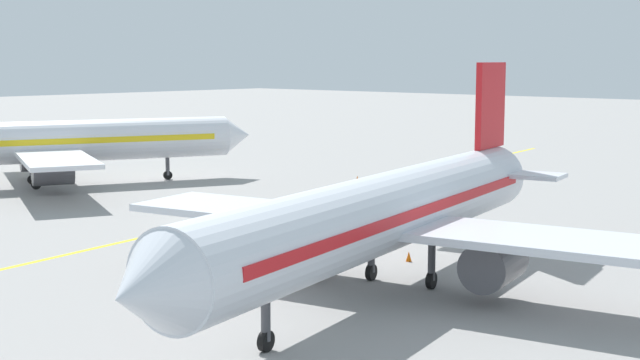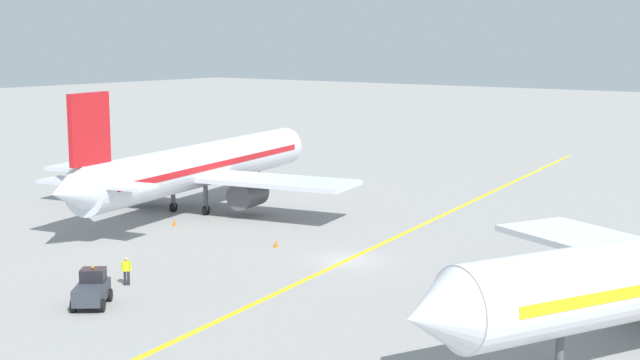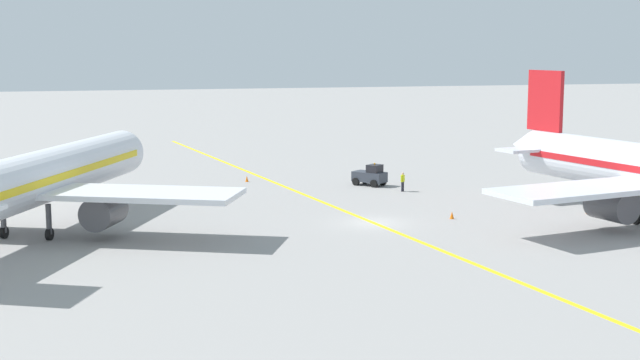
{
  "view_description": "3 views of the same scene",
  "coord_description": "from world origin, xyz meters",
  "px_view_note": "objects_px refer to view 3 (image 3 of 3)",
  "views": [
    {
      "loc": [
        -44.48,
        38.92,
        10.74
      ],
      "look_at": [
        -5.77,
        -4.4,
        2.89
      ],
      "focal_mm": 50.0,
      "sensor_mm": 36.0,
      "label": 1
    },
    {
      "loc": [
        32.38,
        -46.26,
        14.24
      ],
      "look_at": [
        -4.83,
        3.51,
        4.39
      ],
      "focal_mm": 50.0,
      "sensor_mm": 36.0,
      "label": 2
    },
    {
      "loc": [
        20.2,
        59.56,
        12.64
      ],
      "look_at": [
        2.4,
        -5.9,
        2.36
      ],
      "focal_mm": 50.0,
      "sensor_mm": 36.0,
      "label": 3
    }
  ],
  "objects_px": {
    "baggage_tug_dark": "(370,176)",
    "ground_crew_worker": "(403,181)",
    "traffic_cone_by_wingtip": "(247,179)",
    "traffic_cone_mid_apron": "(588,210)",
    "traffic_cone_near_nose": "(452,215)",
    "airplane_adjacent_stand": "(36,180)"
  },
  "relations": [
    {
      "from": "baggage_tug_dark",
      "to": "traffic_cone_mid_apron",
      "type": "relative_size",
      "value": 5.96
    },
    {
      "from": "ground_crew_worker",
      "to": "traffic_cone_mid_apron",
      "type": "height_order",
      "value": "ground_crew_worker"
    },
    {
      "from": "airplane_adjacent_stand",
      "to": "traffic_cone_by_wingtip",
      "type": "xyz_separation_m",
      "value": [
        -17.93,
        -19.4,
        -3.43
      ]
    },
    {
      "from": "baggage_tug_dark",
      "to": "traffic_cone_near_nose",
      "type": "bearing_deg",
      "value": 92.83
    },
    {
      "from": "airplane_adjacent_stand",
      "to": "ground_crew_worker",
      "type": "height_order",
      "value": "airplane_adjacent_stand"
    },
    {
      "from": "airplane_adjacent_stand",
      "to": "traffic_cone_by_wingtip",
      "type": "bearing_deg",
      "value": -132.74
    },
    {
      "from": "ground_crew_worker",
      "to": "traffic_cone_mid_apron",
      "type": "bearing_deg",
      "value": 126.5
    },
    {
      "from": "airplane_adjacent_stand",
      "to": "traffic_cone_near_nose",
      "type": "relative_size",
      "value": 60.96
    },
    {
      "from": "airplane_adjacent_stand",
      "to": "ground_crew_worker",
      "type": "distance_m",
      "value": 31.9
    },
    {
      "from": "airplane_adjacent_stand",
      "to": "traffic_cone_mid_apron",
      "type": "relative_size",
      "value": 60.96
    },
    {
      "from": "airplane_adjacent_stand",
      "to": "traffic_cone_near_nose",
      "type": "distance_m",
      "value": 29.48
    },
    {
      "from": "baggage_tug_dark",
      "to": "ground_crew_worker",
      "type": "bearing_deg",
      "value": 113.31
    },
    {
      "from": "airplane_adjacent_stand",
      "to": "baggage_tug_dark",
      "type": "bearing_deg",
      "value": -153.37
    },
    {
      "from": "baggage_tug_dark",
      "to": "traffic_cone_near_nose",
      "type": "xyz_separation_m",
      "value": [
        -0.82,
        16.53,
        -0.63
      ]
    },
    {
      "from": "traffic_cone_near_nose",
      "to": "ground_crew_worker",
      "type": "bearing_deg",
      "value": -93.87
    },
    {
      "from": "baggage_tug_dark",
      "to": "ground_crew_worker",
      "type": "relative_size",
      "value": 1.95
    },
    {
      "from": "traffic_cone_by_wingtip",
      "to": "traffic_cone_mid_apron",
      "type": "bearing_deg",
      "value": 134.43
    },
    {
      "from": "baggage_tug_dark",
      "to": "traffic_cone_mid_apron",
      "type": "height_order",
      "value": "baggage_tug_dark"
    },
    {
      "from": "traffic_cone_near_nose",
      "to": "traffic_cone_by_wingtip",
      "type": "height_order",
      "value": "same"
    },
    {
      "from": "traffic_cone_by_wingtip",
      "to": "ground_crew_worker",
      "type": "bearing_deg",
      "value": 143.2
    },
    {
      "from": "baggage_tug_dark",
      "to": "traffic_cone_near_nose",
      "type": "relative_size",
      "value": 5.96
    },
    {
      "from": "baggage_tug_dark",
      "to": "ground_crew_worker",
      "type": "xyz_separation_m",
      "value": [
        -1.67,
        3.88,
        0.01
      ]
    }
  ]
}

